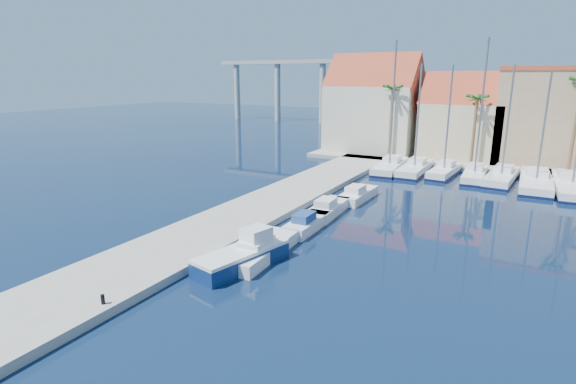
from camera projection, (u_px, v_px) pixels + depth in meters
name	position (u px, v px, depth m)	size (l,w,h in m)	color
ground	(248.00, 326.00, 20.31)	(260.00, 260.00, 0.00)	black
quay_west	(248.00, 214.00, 35.89)	(6.00, 77.00, 0.50)	gray
shore_north	(528.00, 163.00, 56.26)	(54.00, 16.00, 0.50)	gray
bollard	(103.00, 299.00, 21.17)	(0.19, 0.19, 0.47)	black
fishing_boat	(244.00, 255.00, 26.47)	(3.36, 6.40, 2.13)	navy
motorboat_west_0	(261.00, 249.00, 27.86)	(2.54, 6.81, 1.40)	white
motorboat_west_1	(306.00, 223.00, 32.78)	(1.78, 5.24, 1.40)	white
motorboat_west_2	(328.00, 208.00, 36.52)	(2.15, 5.88, 1.40)	white
motorboat_west_3	(357.00, 194.00, 40.68)	(2.01, 5.84, 1.40)	white
sailboat_0	(390.00, 166.00, 52.99)	(3.22, 9.78, 14.71)	white
sailboat_1	(415.00, 168.00, 51.81)	(2.52, 9.43, 12.19)	white
sailboat_2	(445.00, 170.00, 50.40)	(2.73, 8.21, 12.05)	white
sailboat_3	(475.00, 174.00, 48.44)	(2.46, 8.17, 14.64)	white
sailboat_4	(502.00, 176.00, 47.57)	(3.20, 9.59, 12.01)	white
sailboat_5	(536.00, 181.00, 45.58)	(3.12, 11.30, 11.23)	white
sailboat_6	(571.00, 185.00, 43.92)	(3.94, 12.19, 13.64)	white
building_0	(374.00, 108.00, 63.16)	(12.30, 9.00, 13.50)	beige
building_1	(463.00, 121.00, 57.87)	(10.30, 8.00, 11.00)	#C9B28E
building_2	(563.00, 116.00, 53.34)	(14.20, 10.20, 11.50)	#9C8260
palm_0	(393.00, 91.00, 56.41)	(2.60, 2.60, 10.15)	brown
palm_1	(477.00, 100.00, 51.98)	(2.60, 2.60, 9.15)	brown
viaduct	(303.00, 78.00, 105.46)	(48.00, 2.20, 14.45)	#9E9E99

